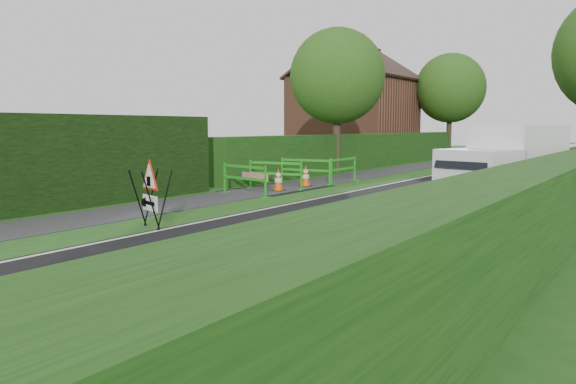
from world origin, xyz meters
The scene contains 20 objects.
ground centered at (0.00, 0.00, 0.00)m, with size 120.00×120.00×0.00m, color #1F4F16.
road_surface centered at (2.50, 35.00, 0.00)m, with size 6.00×90.00×0.02m, color black.
footpath centered at (-3.00, 35.00, 0.01)m, with size 2.00×90.00×0.02m, color #2D2D30.
hedge_west_far centered at (-5.00, 22.00, 0.00)m, with size 1.00×24.00×1.80m, color #14380F.
house_west centered at (-10.00, 30.00, 2.90)m, with size 7.50×7.40×7.88m.
tree_nw centered at (-4.60, 18.00, 4.48)m, with size 4.40×4.40×6.70m.
tree_fw centered at (-4.60, 34.00, 4.83)m, with size 4.80×4.80×7.24m.
triangle_sign centered at (-0.75, 3.07, 0.86)m, with size 1.06×1.06×1.24m.
works_van centered at (4.15, 13.30, 1.18)m, with size 3.07×5.17×2.22m.
traffic_cone_0 centered at (5.08, 11.27, 0.39)m, with size 0.38×0.38×0.79m.
traffic_cone_1 centered at (4.95, 13.40, 0.39)m, with size 0.38×0.38×0.79m.
traffic_cone_2 centered at (5.22, 15.27, 0.39)m, with size 0.38×0.38×0.79m.
traffic_cone_3 centered at (-2.53, 10.34, 0.39)m, with size 0.38×0.38×0.79m.
traffic_cone_4 centered at (-2.53, 12.06, 0.39)m, with size 0.38×0.38×0.79m.
ped_barrier_0 centered at (-2.70, 8.72, 0.63)m, with size 2.09×0.75×1.00m.
ped_barrier_1 centered at (-2.94, 10.74, 0.63)m, with size 2.09×0.62×1.00m.
ped_barrier_2 centered at (-2.95, 12.70, 0.63)m, with size 2.09×0.56×1.00m.
ped_barrier_3 centered at (-2.06, 14.05, 0.63)m, with size 0.42×2.07×1.00m.
redwhite_plank centered at (-3.52, 10.32, 0.00)m, with size 1.50×0.04×0.25m, color red.
hatchback_car centered at (2.30, 27.31, 0.68)m, with size 1.61×3.99×1.36m, color silver.
Camera 1 is at (8.36, -5.03, 2.17)m, focal length 35.00 mm.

